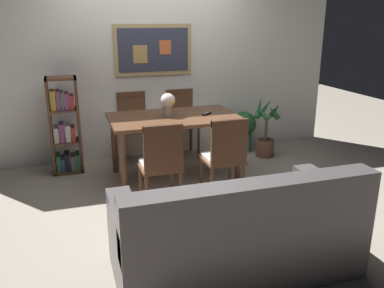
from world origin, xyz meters
name	(u,v)px	position (x,y,z in m)	size (l,w,h in m)	color
ground_plane	(183,189)	(0.00, 0.00, 0.00)	(12.00, 12.00, 0.00)	gray
wall_back_with_painting	(153,61)	(0.00, 1.35, 1.30)	(5.20, 0.14, 2.60)	silver
dining_table	(174,124)	(0.02, 0.39, 0.66)	(1.49, 0.91, 0.76)	brown
dining_chair_far_left	(133,121)	(-0.34, 1.20, 0.54)	(0.40, 0.41, 0.91)	brown
dining_chair_near_left	(161,160)	(-0.34, -0.45, 0.54)	(0.40, 0.41, 0.91)	brown
dining_chair_far_right	(181,117)	(0.34, 1.21, 0.54)	(0.40, 0.41, 0.91)	brown
dining_chair_near_right	(225,153)	(0.33, -0.44, 0.54)	(0.40, 0.41, 0.91)	brown
leather_couch	(238,236)	(-0.05, -1.64, 0.31)	(1.80, 0.84, 0.84)	#514C4C
bookshelf	(65,129)	(-1.22, 0.96, 0.55)	(0.36, 0.28, 1.19)	brown
potted_ivy	(244,128)	(1.25, 1.08, 0.33)	(0.35, 0.35, 0.59)	#B2ADA3
potted_palm	(266,134)	(1.42, 0.74, 0.32)	(0.37, 0.38, 0.84)	brown
flower_vase	(168,103)	(-0.05, 0.40, 0.92)	(0.18, 0.18, 0.27)	tan
tv_remote	(207,114)	(0.41, 0.35, 0.77)	(0.15, 0.14, 0.02)	black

